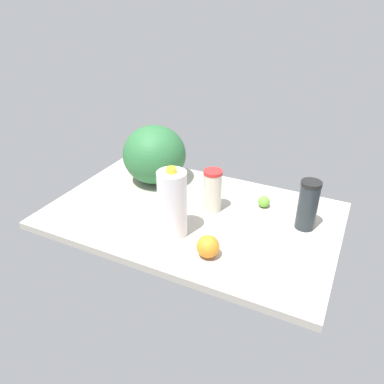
% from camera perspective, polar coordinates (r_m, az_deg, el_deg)
% --- Properties ---
extents(countertop, '(1.20, 0.76, 0.03)m').
position_cam_1_polar(countertop, '(1.60, -0.00, -3.60)').
color(countertop, '#B3AB9E').
rests_on(countertop, ground).
extents(watermelon, '(0.30, 0.30, 0.28)m').
position_cam_1_polar(watermelon, '(1.80, -5.75, 5.68)').
color(watermelon, '#2C6B39').
rests_on(watermelon, countertop).
extents(milk_jug, '(0.11, 0.11, 0.28)m').
position_cam_1_polar(milk_jug, '(1.40, -3.12, -1.76)').
color(milk_jug, white).
rests_on(milk_jug, countertop).
extents(tumbler_cup, '(0.08, 0.08, 0.19)m').
position_cam_1_polar(tumbler_cup, '(1.57, 3.14, 0.23)').
color(tumbler_cup, beige).
rests_on(tumbler_cup, countertop).
extents(shaker_bottle, '(0.08, 0.08, 0.20)m').
position_cam_1_polar(shaker_bottle, '(1.51, 17.24, -1.91)').
color(shaker_bottle, '#272F33').
rests_on(shaker_bottle, countertop).
extents(lime_loose, '(0.05, 0.05, 0.05)m').
position_cam_1_polar(lime_loose, '(1.65, 10.89, -1.44)').
color(lime_loose, '#69B538').
rests_on(lime_loose, countertop).
extents(orange_near_front, '(0.08, 0.08, 0.08)m').
position_cam_1_polar(orange_near_front, '(1.33, 2.45, -8.31)').
color(orange_near_front, orange).
rests_on(orange_near_front, countertop).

